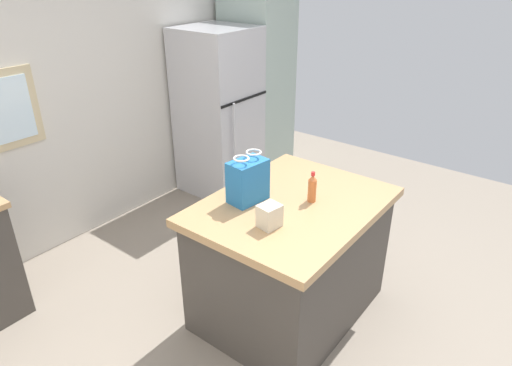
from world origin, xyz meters
The scene contains 8 objects.
ground centered at (0.00, 0.00, 0.00)m, with size 6.84×6.84×0.00m, color gray.
back_wall centered at (-0.01, 2.31, 1.29)m, with size 5.70×0.13×2.57m.
kitchen_island centered at (0.21, 0.17, 0.45)m, with size 1.29×0.99×0.89m.
refrigerator centered at (1.40, 1.88, 0.86)m, with size 0.71×0.73×1.71m.
tall_cabinet centered at (2.06, 1.88, 1.06)m, with size 0.58×0.66×2.13m.
shopping_bag centered at (0.05, 0.42, 1.03)m, with size 0.27×0.19×0.32m.
small_box centered at (-0.12, 0.12, 0.96)m, with size 0.12×0.11×0.14m, color beige.
bottle centered at (0.30, 0.08, 0.98)m, with size 0.06×0.06×0.21m.
Camera 1 is at (-1.97, -1.21, 2.32)m, focal length 31.89 mm.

